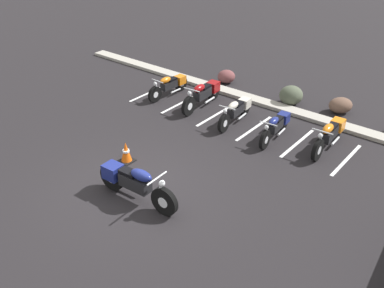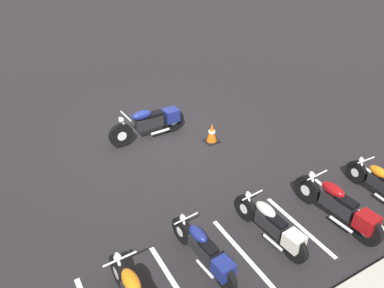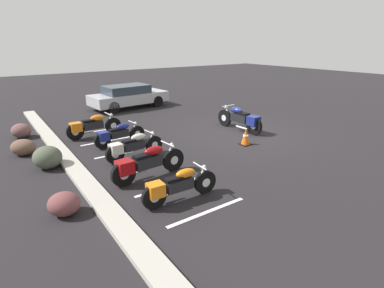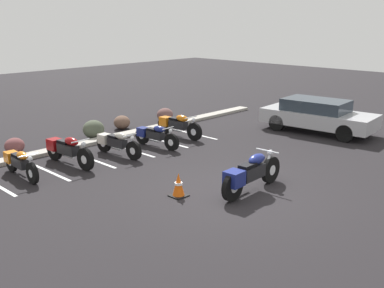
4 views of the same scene
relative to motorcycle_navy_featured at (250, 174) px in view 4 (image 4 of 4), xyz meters
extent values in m
plane|color=black|center=(-0.24, 0.23, -0.51)|extent=(60.00, 60.00, 0.00)
cylinder|color=black|center=(0.99, 0.04, -0.15)|extent=(0.74, 0.16, 0.73)
cylinder|color=silver|center=(0.99, 0.04, -0.15)|extent=(0.28, 0.15, 0.28)
cylinder|color=black|center=(-0.73, -0.03, -0.15)|extent=(0.74, 0.16, 0.73)
cylinder|color=silver|center=(-0.73, -0.03, -0.15)|extent=(0.28, 0.15, 0.28)
cube|color=black|center=(0.07, 0.00, 0.02)|extent=(0.86, 0.35, 0.33)
ellipsoid|color=navy|center=(0.29, 0.01, 0.32)|extent=(0.63, 0.31, 0.27)
cube|color=black|center=(-0.12, -0.01, 0.24)|extent=(0.50, 0.29, 0.09)
cube|color=navy|center=(-0.68, -0.03, 0.05)|extent=(0.46, 0.42, 0.38)
cylinder|color=silver|center=(0.85, 0.03, 0.14)|extent=(0.29, 0.08, 0.59)
cylinder|color=silver|center=(0.79, 0.03, 0.43)|extent=(0.07, 0.69, 0.04)
sphere|color=silver|center=(0.93, 0.04, 0.34)|extent=(0.16, 0.16, 0.16)
cylinder|color=silver|center=(-0.21, 0.15, -0.31)|extent=(0.61, 0.10, 0.08)
cylinder|color=black|center=(-3.55, 4.61, -0.22)|extent=(0.13, 0.60, 0.59)
cylinder|color=silver|center=(-3.55, 4.61, -0.22)|extent=(0.12, 0.23, 0.23)
cylinder|color=black|center=(-3.49, 6.00, -0.22)|extent=(0.13, 0.60, 0.59)
cylinder|color=silver|center=(-3.49, 6.00, -0.22)|extent=(0.12, 0.23, 0.23)
cube|color=black|center=(-3.52, 5.35, -0.08)|extent=(0.28, 0.69, 0.27)
ellipsoid|color=orange|center=(-3.52, 5.17, 0.16)|extent=(0.26, 0.51, 0.22)
cube|color=black|center=(-3.51, 5.50, 0.10)|extent=(0.23, 0.40, 0.07)
cube|color=orange|center=(-3.49, 5.96, -0.05)|extent=(0.34, 0.37, 0.31)
cylinder|color=silver|center=(-3.54, 4.72, 0.02)|extent=(0.06, 0.24, 0.48)
cylinder|color=silver|center=(-3.54, 4.77, 0.25)|extent=(0.56, 0.06, 0.03)
sphere|color=silver|center=(-3.55, 4.66, 0.18)|extent=(0.13, 0.13, 0.13)
cylinder|color=silver|center=(-3.38, 5.57, -0.35)|extent=(0.08, 0.50, 0.06)
cylinder|color=black|center=(-1.92, 4.54, -0.18)|extent=(0.17, 0.68, 0.68)
cylinder|color=silver|center=(-1.92, 4.54, -0.18)|extent=(0.15, 0.27, 0.26)
cylinder|color=black|center=(-2.03, 6.12, -0.18)|extent=(0.17, 0.68, 0.68)
cylinder|color=silver|center=(-2.03, 6.12, -0.18)|extent=(0.15, 0.27, 0.26)
cube|color=black|center=(-1.98, 5.38, -0.02)|extent=(0.34, 0.80, 0.31)
ellipsoid|color=maroon|center=(-1.97, 5.18, 0.26)|extent=(0.31, 0.59, 0.25)
cube|color=black|center=(-1.99, 5.55, 0.18)|extent=(0.28, 0.47, 0.08)
cube|color=maroon|center=(-2.03, 6.07, 0.01)|extent=(0.40, 0.43, 0.35)
cylinder|color=silver|center=(-1.93, 4.66, 0.09)|extent=(0.08, 0.27, 0.55)
cylinder|color=silver|center=(-1.94, 4.72, 0.36)|extent=(0.64, 0.08, 0.04)
sphere|color=silver|center=(-1.93, 4.59, 0.28)|extent=(0.14, 0.14, 0.14)
cylinder|color=silver|center=(-1.86, 5.65, -0.33)|extent=(0.11, 0.57, 0.07)
cylinder|color=black|center=(-0.30, 4.31, -0.21)|extent=(0.16, 0.62, 0.61)
cylinder|color=silver|center=(-0.30, 4.31, -0.21)|extent=(0.14, 0.24, 0.23)
cylinder|color=black|center=(-0.43, 5.73, -0.21)|extent=(0.16, 0.62, 0.61)
cylinder|color=silver|center=(-0.43, 5.73, -0.21)|extent=(0.14, 0.24, 0.23)
cube|color=black|center=(-0.37, 5.06, -0.07)|extent=(0.32, 0.72, 0.28)
ellipsoid|color=beige|center=(-0.36, 4.88, 0.18)|extent=(0.28, 0.53, 0.22)
cube|color=black|center=(-0.39, 5.22, 0.11)|extent=(0.26, 0.42, 0.07)
cube|color=beige|center=(-0.43, 5.68, -0.04)|extent=(0.36, 0.40, 0.31)
cylinder|color=silver|center=(-0.31, 4.42, 0.03)|extent=(0.08, 0.24, 0.49)
cylinder|color=silver|center=(-0.32, 4.47, 0.27)|extent=(0.57, 0.08, 0.03)
sphere|color=silver|center=(-0.31, 4.35, 0.20)|extent=(0.13, 0.13, 0.13)
cylinder|color=silver|center=(-0.26, 5.31, -0.35)|extent=(0.11, 0.51, 0.06)
cylinder|color=black|center=(1.25, 4.21, -0.22)|extent=(0.16, 0.60, 0.59)
cylinder|color=silver|center=(1.25, 4.21, -0.22)|extent=(0.13, 0.23, 0.22)
cylinder|color=black|center=(1.12, 5.59, -0.22)|extent=(0.16, 0.60, 0.59)
cylinder|color=silver|center=(1.12, 5.59, -0.22)|extent=(0.13, 0.23, 0.22)
cube|color=black|center=(1.18, 4.94, -0.08)|extent=(0.31, 0.70, 0.27)
ellipsoid|color=navy|center=(1.19, 4.76, 0.16)|extent=(0.28, 0.52, 0.21)
cube|color=black|center=(1.16, 5.09, 0.09)|extent=(0.25, 0.41, 0.07)
cube|color=navy|center=(1.12, 5.54, -0.06)|extent=(0.35, 0.39, 0.30)
cylinder|color=silver|center=(1.24, 4.31, 0.01)|extent=(0.08, 0.24, 0.48)
cylinder|color=silver|center=(1.23, 4.37, 0.25)|extent=(0.55, 0.08, 0.03)
sphere|color=silver|center=(1.24, 4.25, 0.17)|extent=(0.13, 0.13, 0.13)
cylinder|color=silver|center=(1.28, 5.18, -0.35)|extent=(0.11, 0.49, 0.06)
cylinder|color=black|center=(2.75, 4.57, -0.19)|extent=(0.15, 0.66, 0.65)
cylinder|color=silver|center=(2.75, 4.57, -0.19)|extent=(0.13, 0.25, 0.25)
cylinder|color=black|center=(2.68, 6.11, -0.19)|extent=(0.15, 0.66, 0.65)
cylinder|color=silver|center=(2.68, 6.11, -0.19)|extent=(0.13, 0.25, 0.25)
cube|color=black|center=(2.71, 5.39, -0.04)|extent=(0.31, 0.76, 0.30)
ellipsoid|color=orange|center=(2.72, 5.19, 0.23)|extent=(0.28, 0.57, 0.24)
cube|color=black|center=(2.71, 5.56, 0.16)|extent=(0.26, 0.45, 0.08)
cube|color=orange|center=(2.68, 6.06, -0.01)|extent=(0.37, 0.41, 0.34)
cylinder|color=silver|center=(2.74, 4.69, 0.07)|extent=(0.07, 0.26, 0.53)
cylinder|color=silver|center=(2.74, 4.75, 0.33)|extent=(0.62, 0.06, 0.04)
sphere|color=silver|center=(2.74, 4.62, 0.25)|extent=(0.14, 0.14, 0.14)
cylinder|color=silver|center=(2.84, 5.64, -0.33)|extent=(0.09, 0.55, 0.07)
cylinder|color=black|center=(7.96, 0.65, -0.19)|extent=(0.28, 0.66, 0.64)
cylinder|color=black|center=(6.39, 0.51, -0.19)|extent=(0.28, 0.66, 0.64)
cylinder|color=black|center=(7.72, 3.39, -0.19)|extent=(0.28, 0.66, 0.64)
cylinder|color=black|center=(6.15, 3.26, -0.19)|extent=(0.28, 0.66, 0.64)
cube|color=#B2B2B7|center=(7.05, 1.95, 0.05)|extent=(2.17, 4.44, 0.55)
cube|color=#2D3842|center=(7.04, 2.10, 0.55)|extent=(1.72, 2.53, 0.45)
cube|color=#A8A399|center=(-0.24, 6.92, -0.45)|extent=(18.00, 0.50, 0.12)
ellipsoid|color=#4A5240|center=(0.37, 7.50, -0.17)|extent=(1.15, 1.15, 0.69)
ellipsoid|color=brown|center=(4.22, 7.76, -0.23)|extent=(1.02, 0.98, 0.57)
ellipsoid|color=brown|center=(-2.59, 7.73, -0.25)|extent=(0.93, 0.94, 0.52)
ellipsoid|color=brown|center=(2.02, 7.96, -0.24)|extent=(1.03, 1.05, 0.54)
cube|color=black|center=(-1.44, 1.13, -0.50)|extent=(0.40, 0.40, 0.03)
cone|color=#EA590F|center=(-1.44, 1.13, -0.21)|extent=(0.32, 0.32, 0.61)
cylinder|color=white|center=(-1.44, 1.13, -0.18)|extent=(0.20, 0.20, 0.06)
cube|color=white|center=(-2.75, 5.11, -0.51)|extent=(0.10, 2.10, 0.00)
cube|color=white|center=(-1.20, 5.11, -0.51)|extent=(0.10, 2.10, 0.00)
cube|color=white|center=(0.34, 5.11, -0.51)|extent=(0.10, 2.10, 0.00)
cube|color=white|center=(1.89, 5.11, -0.51)|extent=(0.10, 2.10, 0.00)
cube|color=white|center=(3.43, 5.11, -0.51)|extent=(0.10, 2.10, 0.00)
camera|label=1|loc=(6.78, -6.17, 6.30)|focal=42.00mm
camera|label=2|loc=(3.85, 9.16, 5.38)|focal=35.00mm
camera|label=3|loc=(-8.86, 8.72, 3.08)|focal=28.00mm
camera|label=4|loc=(-8.79, -6.43, 3.78)|focal=42.00mm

